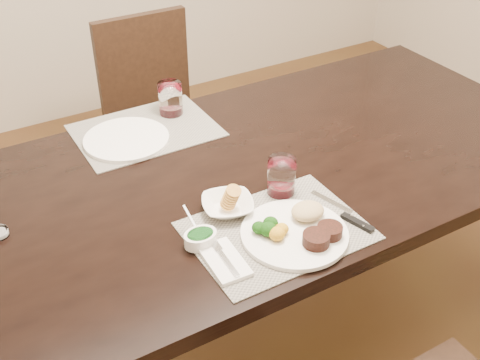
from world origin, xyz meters
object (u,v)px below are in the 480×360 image
dinner_plate (299,230)px  far_plate (126,139)px  cracker_bowl (228,205)px  steak_knife (351,217)px  wine_glass_near (281,178)px  chair_far (156,109)px

dinner_plate → far_plate: bearing=132.5°
dinner_plate → cracker_bowl: cracker_bowl is taller
far_plate → steak_knife: bearing=-61.6°
dinner_plate → cracker_bowl: 0.22m
wine_glass_near → steak_knife: bearing=-64.7°
chair_far → dinner_plate: bearing=-95.8°
steak_knife → wine_glass_near: bearing=99.7°
wine_glass_near → cracker_bowl: bearing=180.0°
dinner_plate → cracker_bowl: (-0.11, 0.18, 0.00)m
chair_far → wine_glass_near: (-0.07, -1.09, 0.30)m
cracker_bowl → far_plate: (-0.10, 0.49, -0.01)m
steak_knife → far_plate: size_ratio=0.83×
cracker_bowl → steak_knife: bearing=-36.5°
steak_knife → chair_far: bearing=75.7°
dinner_plate → far_plate: (-0.22, 0.68, -0.01)m
cracker_bowl → wine_glass_near: (0.18, 0.00, 0.03)m
cracker_bowl → far_plate: cracker_bowl is taller
cracker_bowl → far_plate: bearing=102.0°
wine_glass_near → far_plate: bearing=119.7°
wine_glass_near → far_plate: size_ratio=0.40×
chair_far → dinner_plate: (-0.13, -1.28, 0.27)m
cracker_bowl → wine_glass_near: 0.18m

